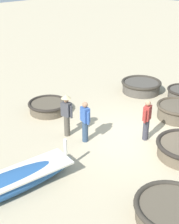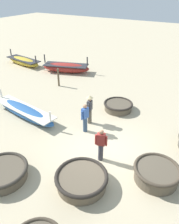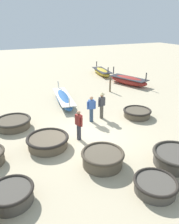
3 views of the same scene
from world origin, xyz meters
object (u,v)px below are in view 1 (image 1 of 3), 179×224
at_px(coracle_far_right, 141,86).
at_px(fisherman_standing_right, 85,121).
at_px(coracle_tilted, 172,211).
at_px(fisherman_with_hat, 67,113).
at_px(coracle_upturned, 48,106).
at_px(fisherman_by_coracle, 147,119).
at_px(coracle_weathered, 178,111).

height_order(coracle_far_right, fisherman_standing_right, fisherman_standing_right).
height_order(coracle_tilted, fisherman_with_hat, fisherman_with_hat).
bearing_deg(fisherman_with_hat, coracle_upturned, -19.70).
xyz_separation_m(fisherman_standing_right, fisherman_by_coracle, (-1.47, -1.67, 0.00)).
relative_size(coracle_far_right, fisherman_standing_right, 1.27).
relative_size(coracle_upturned, coracle_weathered, 0.97).
bearing_deg(fisherman_by_coracle, fisherman_standing_right, 48.55).
xyz_separation_m(coracle_tilted, fisherman_standing_right, (4.33, -1.12, 0.55)).
bearing_deg(coracle_weathered, fisherman_standing_right, 71.06).
bearing_deg(coracle_upturned, fisherman_with_hat, 160.30).
height_order(coracle_upturned, fisherman_with_hat, fisherman_with_hat).
distance_m(coracle_far_right, fisherman_standing_right, 5.51).
distance_m(coracle_far_right, coracle_tilted, 8.62).
height_order(coracle_weathered, fisherman_standing_right, fisherman_standing_right).
bearing_deg(coracle_weathered, fisherman_with_hat, 62.86).
bearing_deg(coracle_tilted, fisherman_standing_right, -14.57).
distance_m(coracle_upturned, coracle_tilted, 7.42).
bearing_deg(coracle_weathered, fisherman_by_coracle, 91.99).
distance_m(fisherman_standing_right, fisherman_by_coracle, 2.23).
height_order(coracle_upturned, fisherman_by_coracle, fisherman_by_coracle).
height_order(fisherman_with_hat, fisherman_standing_right, fisherman_with_hat).
relative_size(coracle_tilted, coracle_weathered, 1.10).
bearing_deg(fisherman_by_coracle, coracle_far_right, -51.24).
relative_size(coracle_upturned, fisherman_standing_right, 1.11).
bearing_deg(coracle_upturned, fisherman_by_coracle, -165.84).
xyz_separation_m(coracle_far_right, fisherman_standing_right, (-1.44, 5.29, 0.52)).
relative_size(coracle_far_right, fisherman_with_hat, 1.19).
relative_size(coracle_far_right, coracle_tilted, 1.01).
height_order(coracle_upturned, coracle_far_right, coracle_far_right).
bearing_deg(fisherman_standing_right, coracle_far_right, -74.81).
xyz_separation_m(coracle_upturned, fisherman_standing_right, (-2.90, 0.56, 0.57)).
relative_size(coracle_upturned, fisherman_by_coracle, 1.11).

